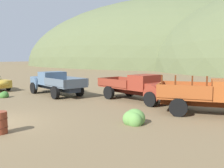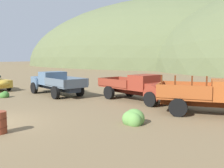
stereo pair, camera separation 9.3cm
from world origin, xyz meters
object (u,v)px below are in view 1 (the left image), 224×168
at_px(truck_rust_red, 144,87).
at_px(oil_drum_by_truck, 0,123).
at_px(truck_oxide_orange, 222,97).
at_px(truck_chalk_blue, 53,82).

bearing_deg(truck_rust_red, oil_drum_by_truck, -84.23).
height_order(truck_oxide_orange, oil_drum_by_truck, truck_oxide_orange).
bearing_deg(oil_drum_by_truck, truck_chalk_blue, 124.61).
relative_size(truck_chalk_blue, oil_drum_by_truck, 7.34).
distance_m(truck_oxide_orange, oil_drum_by_truck, 11.00).
relative_size(truck_chalk_blue, truck_oxide_orange, 1.08).
bearing_deg(truck_chalk_blue, truck_rust_red, -156.41).
relative_size(truck_rust_red, truck_oxide_orange, 1.10).
bearing_deg(truck_rust_red, truck_oxide_orange, -0.69).
distance_m(truck_chalk_blue, truck_rust_red, 8.02).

